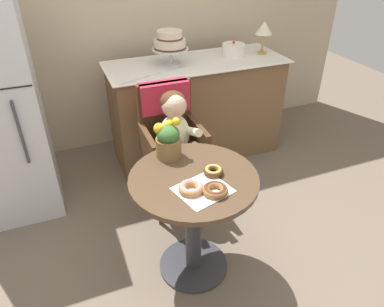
{
  "coord_description": "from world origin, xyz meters",
  "views": [
    {
      "loc": [
        -0.59,
        -1.47,
        1.88
      ],
      "look_at": [
        0.05,
        0.15,
        0.77
      ],
      "focal_mm": 33.55,
      "sensor_mm": 36.0,
      "label": 1
    }
  ],
  "objects": [
    {
      "name": "ground_plane",
      "position": [
        0.0,
        0.0,
        0.0
      ],
      "size": [
        8.0,
        8.0,
        0.0
      ],
      "primitive_type": "plane",
      "color": "#6B5B4C"
    },
    {
      "name": "donut_front",
      "position": [
        0.05,
        -0.17,
        0.74
      ],
      "size": [
        0.13,
        0.13,
        0.04
      ],
      "color": "#936033",
      "rests_on": "cafe_table"
    },
    {
      "name": "donut_side",
      "position": [
        -0.06,
        -0.11,
        0.74
      ],
      "size": [
        0.13,
        0.13,
        0.04
      ],
      "color": "#AD7542",
      "rests_on": "cafe_table"
    },
    {
      "name": "seated_child",
      "position": [
        0.1,
        0.57,
        0.68
      ],
      "size": [
        0.27,
        0.32,
        0.73
      ],
      "color": "beige",
      "rests_on": "ground"
    },
    {
      "name": "donut_mid",
      "position": [
        0.11,
        -0.02,
        0.74
      ],
      "size": [
        0.11,
        0.11,
        0.04
      ],
      "color": "#4C2D19",
      "rests_on": "cafe_table"
    },
    {
      "name": "wicker_chair",
      "position": [
        0.1,
        0.73,
        0.64
      ],
      "size": [
        0.42,
        0.45,
        0.95
      ],
      "rotation": [
        0.0,
        0.0,
        0.02
      ],
      "color": "#472D19",
      "rests_on": "ground"
    },
    {
      "name": "paper_napkin",
      "position": [
        0.0,
        -0.13,
        0.72
      ],
      "size": [
        0.32,
        0.3,
        0.0
      ],
      "primitive_type": "cube",
      "rotation": [
        0.0,
        0.0,
        0.27
      ],
      "color": "white",
      "rests_on": "cafe_table"
    },
    {
      "name": "tiered_cake_stand",
      "position": [
        0.32,
        1.3,
        1.09
      ],
      "size": [
        0.3,
        0.3,
        0.28
      ],
      "color": "silver",
      "rests_on": "display_counter"
    },
    {
      "name": "display_counter",
      "position": [
        0.55,
        1.3,
        0.45
      ],
      "size": [
        1.56,
        0.62,
        0.9
      ],
      "color": "brown",
      "rests_on": "ground"
    },
    {
      "name": "flower_vase",
      "position": [
        -0.06,
        0.25,
        0.83
      ],
      "size": [
        0.15,
        0.15,
        0.24
      ],
      "color": "brown",
      "rests_on": "cafe_table"
    },
    {
      "name": "cafe_table",
      "position": [
        0.0,
        0.0,
        0.51
      ],
      "size": [
        0.72,
        0.72,
        0.72
      ],
      "color": "#4C3826",
      "rests_on": "ground"
    },
    {
      "name": "table_lamp",
      "position": [
        1.18,
        1.29,
        1.12
      ],
      "size": [
        0.15,
        0.15,
        0.28
      ],
      "color": "#B28C47",
      "rests_on": "display_counter"
    },
    {
      "name": "round_layer_cake",
      "position": [
        0.91,
        1.33,
        0.95
      ],
      "size": [
        0.2,
        0.2,
        0.13
      ],
      "color": "white",
      "rests_on": "display_counter"
    }
  ]
}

